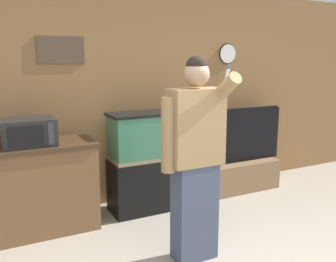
# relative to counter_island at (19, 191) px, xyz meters

# --- Properties ---
(wall_back_paneled) EXTENTS (10.00, 0.08, 2.60)m
(wall_back_paneled) POSITION_rel_counter_island_xyz_m (1.31, 0.43, 0.84)
(wall_back_paneled) COLOR olive
(wall_back_paneled) RESTS_ON ground_plane
(counter_island) EXTENTS (1.53, 0.58, 0.92)m
(counter_island) POSITION_rel_counter_island_xyz_m (0.00, 0.00, 0.00)
(counter_island) COLOR brown
(counter_island) RESTS_ON ground_plane
(microwave) EXTENTS (0.50, 0.39, 0.27)m
(microwave) POSITION_rel_counter_island_xyz_m (0.12, -0.04, 0.59)
(microwave) COLOR black
(microwave) RESTS_ON counter_island
(aquarium_on_stand) EXTENTS (0.98, 0.42, 1.16)m
(aquarium_on_stand) POSITION_rel_counter_island_xyz_m (1.45, 0.00, 0.12)
(aquarium_on_stand) COLOR black
(aquarium_on_stand) RESTS_ON ground_plane
(tv_on_stand) EXTENTS (1.21, 0.40, 1.11)m
(tv_on_stand) POSITION_rel_counter_island_xyz_m (2.81, 0.05, -0.14)
(tv_on_stand) COLOR brown
(tv_on_stand) RESTS_ON ground_plane
(person_standing) EXTENTS (0.56, 0.42, 1.78)m
(person_standing) POSITION_rel_counter_island_xyz_m (1.31, -1.19, 0.47)
(person_standing) COLOR #424C66
(person_standing) RESTS_ON ground_plane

